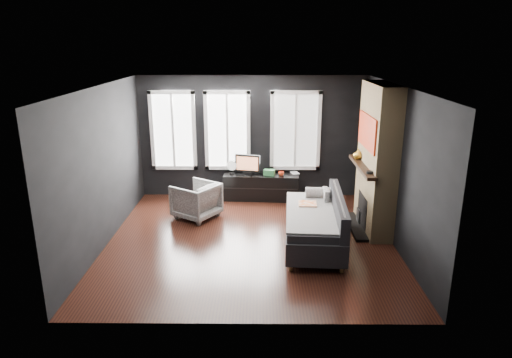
{
  "coord_description": "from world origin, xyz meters",
  "views": [
    {
      "loc": [
        0.17,
        -7.45,
        3.41
      ],
      "look_at": [
        0.1,
        0.3,
        1.05
      ],
      "focal_mm": 32.0,
      "sensor_mm": 36.0,
      "label": 1
    }
  ],
  "objects_px": {
    "monitor": "(248,163)",
    "book": "(292,169)",
    "media_console": "(261,186)",
    "mantel_vase": "(358,154)",
    "sofa": "(314,221)",
    "mug": "(281,173)",
    "armchair": "(196,199)"
  },
  "relations": [
    {
      "from": "sofa",
      "to": "mantel_vase",
      "type": "distance_m",
      "value": 1.78
    },
    {
      "from": "monitor",
      "to": "mug",
      "type": "xyz_separation_m",
      "value": [
        0.74,
        -0.11,
        -0.19
      ]
    },
    {
      "from": "armchair",
      "to": "media_console",
      "type": "distance_m",
      "value": 1.73
    },
    {
      "from": "media_console",
      "to": "mug",
      "type": "height_order",
      "value": "mug"
    },
    {
      "from": "sofa",
      "to": "media_console",
      "type": "height_order",
      "value": "sofa"
    },
    {
      "from": "armchair",
      "to": "mug",
      "type": "xyz_separation_m",
      "value": [
        1.74,
        1.03,
        0.24
      ]
    },
    {
      "from": "armchair",
      "to": "media_console",
      "type": "height_order",
      "value": "armchair"
    },
    {
      "from": "mug",
      "to": "book",
      "type": "xyz_separation_m",
      "value": [
        0.24,
        0.16,
        0.05
      ]
    },
    {
      "from": "media_console",
      "to": "monitor",
      "type": "xyz_separation_m",
      "value": [
        -0.3,
        -0.0,
        0.54
      ]
    },
    {
      "from": "armchair",
      "to": "monitor",
      "type": "xyz_separation_m",
      "value": [
        1.0,
        1.14,
        0.43
      ]
    },
    {
      "from": "sofa",
      "to": "monitor",
      "type": "relative_size",
      "value": 3.75
    },
    {
      "from": "armchair",
      "to": "mantel_vase",
      "type": "distance_m",
      "value": 3.29
    },
    {
      "from": "sofa",
      "to": "mug",
      "type": "bearing_deg",
      "value": 105.04
    },
    {
      "from": "sofa",
      "to": "mantel_vase",
      "type": "xyz_separation_m",
      "value": [
        0.95,
        1.23,
        0.87
      ]
    },
    {
      "from": "armchair",
      "to": "book",
      "type": "bearing_deg",
      "value": 154.89
    },
    {
      "from": "monitor",
      "to": "mug",
      "type": "height_order",
      "value": "monitor"
    },
    {
      "from": "mug",
      "to": "mantel_vase",
      "type": "bearing_deg",
      "value": -37.35
    },
    {
      "from": "book",
      "to": "sofa",
      "type": "bearing_deg",
      "value": -84.75
    },
    {
      "from": "armchair",
      "to": "media_console",
      "type": "bearing_deg",
      "value": 165.04
    },
    {
      "from": "mug",
      "to": "monitor",
      "type": "bearing_deg",
      "value": 171.77
    },
    {
      "from": "monitor",
      "to": "mantel_vase",
      "type": "distance_m",
      "value": 2.51
    },
    {
      "from": "monitor",
      "to": "media_console",
      "type": "bearing_deg",
      "value": 14.11
    },
    {
      "from": "media_console",
      "to": "mantel_vase",
      "type": "bearing_deg",
      "value": -29.49
    },
    {
      "from": "mantel_vase",
      "to": "sofa",
      "type": "bearing_deg",
      "value": -127.68
    },
    {
      "from": "monitor",
      "to": "sofa",
      "type": "bearing_deg",
      "value": -50.32
    },
    {
      "from": "sofa",
      "to": "mug",
      "type": "distance_m",
      "value": 2.36
    },
    {
      "from": "media_console",
      "to": "mug",
      "type": "xyz_separation_m",
      "value": [
        0.44,
        -0.11,
        0.35
      ]
    },
    {
      "from": "monitor",
      "to": "book",
      "type": "bearing_deg",
      "value": 16.44
    },
    {
      "from": "book",
      "to": "armchair",
      "type": "bearing_deg",
      "value": -148.85
    },
    {
      "from": "sofa",
      "to": "monitor",
      "type": "height_order",
      "value": "monitor"
    },
    {
      "from": "media_console",
      "to": "monitor",
      "type": "height_order",
      "value": "monitor"
    },
    {
      "from": "mug",
      "to": "book",
      "type": "height_order",
      "value": "book"
    }
  ]
}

